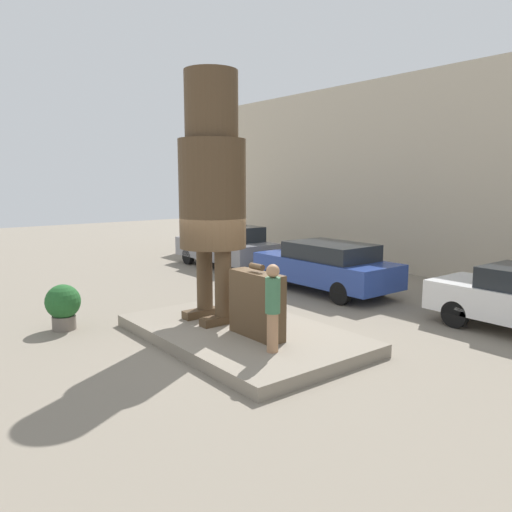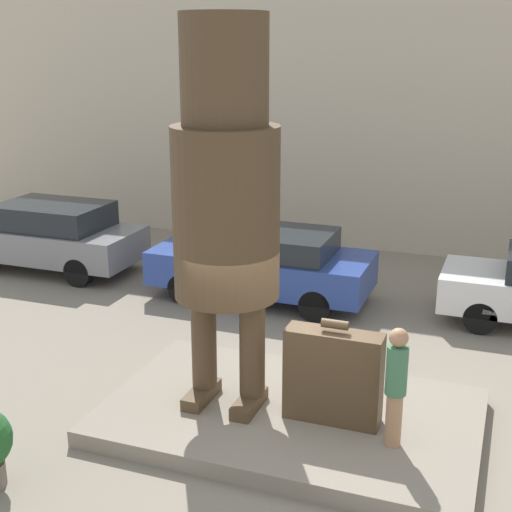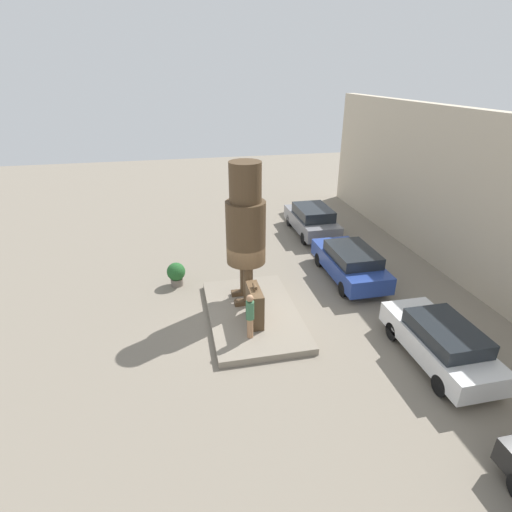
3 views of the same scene
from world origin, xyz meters
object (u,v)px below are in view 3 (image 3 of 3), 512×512
at_px(statue_figure, 246,224).
at_px(parked_car_blue, 350,262).
at_px(planter_pot, 176,273).
at_px(giant_suitcase, 255,305).
at_px(tourist, 250,314).
at_px(parked_car_white, 440,341).
at_px(parked_car_grey, 312,219).

distance_m(statue_figure, parked_car_blue, 5.52).
xyz_separation_m(parked_car_blue, planter_pot, (-0.95, -7.34, -0.23)).
bearing_deg(giant_suitcase, planter_pot, -144.59).
bearing_deg(tourist, parked_car_blue, 125.14).
relative_size(giant_suitcase, tourist, 0.91).
xyz_separation_m(tourist, planter_pot, (-4.53, -2.26, -0.56)).
relative_size(tourist, parked_car_blue, 0.35).
bearing_deg(parked_car_white, tourist, 68.79).
relative_size(statue_figure, parked_car_grey, 1.20).
height_order(parked_car_white, planter_pot, parked_car_white).
bearing_deg(tourist, statue_figure, 172.12).
height_order(parked_car_blue, parked_car_white, parked_car_blue).
bearing_deg(statue_figure, tourist, -7.88).
distance_m(giant_suitcase, parked_car_grey, 9.44).
relative_size(parked_car_white, planter_pot, 4.13).
relative_size(giant_suitcase, planter_pot, 1.43).
xyz_separation_m(giant_suitcase, parked_car_blue, (-2.70, 4.75, -0.10)).
xyz_separation_m(giant_suitcase, tourist, (0.88, -0.34, 0.23)).
bearing_deg(tourist, giant_suitcase, 159.04).
bearing_deg(parked_car_grey, giant_suitcase, 148.75).
bearing_deg(parked_car_white, statue_figure, 48.71).
distance_m(giant_suitcase, planter_pot, 4.49).
distance_m(parked_car_white, planter_pot, 10.23).
bearing_deg(giant_suitcase, parked_car_blue, 119.61).
height_order(statue_figure, giant_suitcase, statue_figure).
bearing_deg(planter_pot, giant_suitcase, 35.41).
relative_size(statue_figure, planter_pot, 5.18).
relative_size(statue_figure, parked_car_blue, 1.17).
bearing_deg(statue_figure, giant_suitcase, 0.20).
bearing_deg(planter_pot, parked_car_grey, 120.55).
bearing_deg(parked_car_white, parked_car_blue, 4.13).
xyz_separation_m(statue_figure, parked_car_blue, (-1.18, 4.75, -2.54)).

